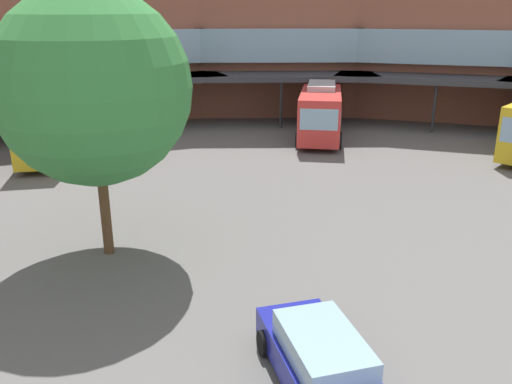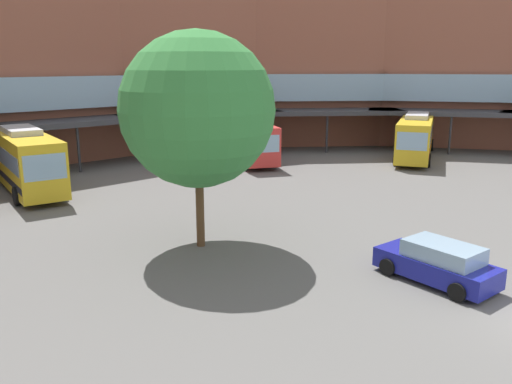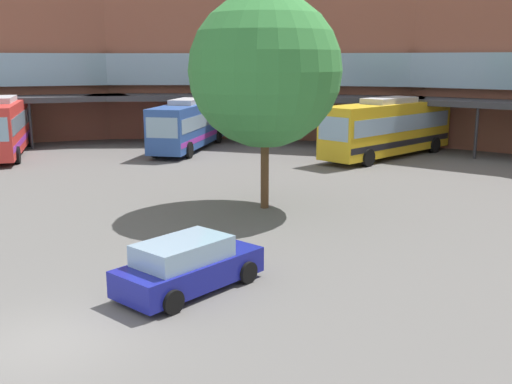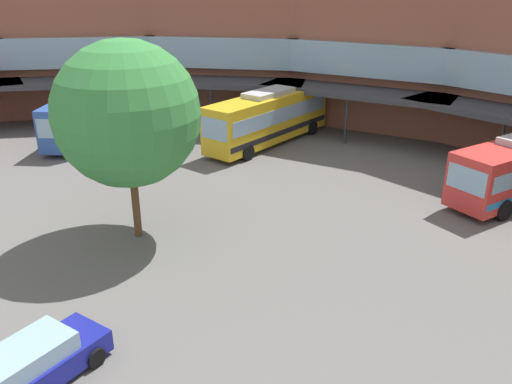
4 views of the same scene
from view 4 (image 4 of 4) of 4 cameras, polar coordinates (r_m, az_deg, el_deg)
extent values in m
cylinder|color=#2D2D33|center=(35.76, 25.04, 4.37)|extent=(0.20, 0.20, 3.55)
cube|color=#93543F|center=(44.59, 13.45, 18.41)|extent=(14.37, 6.00, 17.73)
cube|color=#8CADC6|center=(44.33, 12.84, 14.27)|extent=(12.94, 6.24, 2.48)
cube|color=#38383D|center=(40.54, 10.72, 10.65)|extent=(14.37, 4.00, 0.40)
cylinder|color=#2D2D33|center=(39.47, 9.76, 7.74)|extent=(0.20, 0.20, 3.55)
cube|color=#93543F|center=(47.90, -3.06, 19.20)|extent=(15.55, 10.36, 17.73)
cube|color=#8CADC6|center=(47.61, -3.15, 15.32)|extent=(14.26, 10.12, 2.48)
cube|color=#38383D|center=(43.72, -4.41, 11.81)|extent=(14.89, 8.47, 0.40)
cylinder|color=#2D2D33|center=(42.58, -4.87, 9.07)|extent=(0.20, 0.20, 3.55)
cube|color=#93543F|center=(50.39, -18.80, 18.28)|extent=(15.02, 13.58, 17.73)
cube|color=#8CADC6|center=(50.08, -18.44, 14.61)|extent=(14.03, 12.89, 2.48)
cube|color=#38383D|center=(46.10, -18.90, 11.25)|extent=(13.79, 12.01, 0.40)
cylinder|color=#2D2D33|center=(44.90, -18.92, 8.65)|extent=(0.20, 0.20, 3.55)
cube|color=gold|center=(38.82, 1.38, 8.14)|extent=(4.42, 12.04, 3.27)
cube|color=#8CADC6|center=(38.73, 1.39, 8.70)|extent=(4.35, 11.35, 1.05)
cube|color=black|center=(39.06, 1.37, 6.84)|extent=(4.40, 11.81, 0.39)
cube|color=#8CADC6|center=(34.39, -4.53, 6.85)|extent=(2.24, 0.48, 1.44)
cube|color=#B2B2B7|center=(38.41, 1.41, 10.76)|extent=(2.45, 4.47, 0.36)
cylinder|color=black|center=(35.44, -0.90, 4.31)|extent=(0.47, 1.13, 1.10)
cylinder|color=black|center=(37.04, -3.98, 5.06)|extent=(0.47, 1.13, 1.10)
cylinder|color=black|center=(41.69, 6.13, 6.99)|extent=(0.47, 1.13, 1.10)
cylinder|color=black|center=(43.05, 3.24, 7.58)|extent=(0.47, 1.13, 1.10)
cube|color=#8CADC6|center=(28.36, 21.99, 1.28)|extent=(2.05, 1.18, 1.28)
cylinder|color=black|center=(29.57, 25.38, -1.80)|extent=(0.79, 1.11, 1.10)
cylinder|color=black|center=(30.84, 21.45, -0.18)|extent=(0.79, 1.11, 1.10)
cube|color=#2D519E|center=(42.42, -18.24, 8.06)|extent=(6.77, 10.90, 2.98)
cube|color=#8CADC6|center=(42.34, -18.29, 8.53)|extent=(6.54, 10.33, 0.95)
cube|color=purple|center=(42.62, -18.10, 6.98)|extent=(6.70, 10.72, 0.36)
cube|color=#8CADC6|center=(37.57, -21.28, 6.44)|extent=(1.98, 1.00, 1.31)
cube|color=#B2B2B7|center=(42.07, -18.51, 10.26)|extent=(3.18, 4.27, 0.36)
cylinder|color=black|center=(39.00, -18.32, 4.86)|extent=(0.73, 1.12, 1.10)
cylinder|color=black|center=(39.98, -21.53, 4.84)|extent=(0.73, 1.12, 1.10)
cylinder|color=black|center=(45.66, -14.94, 7.73)|extent=(0.73, 1.12, 1.10)
cylinder|color=black|center=(46.50, -17.78, 7.68)|extent=(0.73, 1.12, 1.10)
cube|color=navy|center=(18.15, -22.67, -17.21)|extent=(2.16, 4.53, 0.75)
cube|color=#8CADC6|center=(17.65, -23.69, -15.87)|extent=(1.80, 2.76, 0.60)
cylinder|color=black|center=(19.50, -20.55, -14.63)|extent=(0.27, 0.68, 0.66)
cylinder|color=black|center=(18.29, -17.03, -16.87)|extent=(0.27, 0.68, 0.66)
cylinder|color=brown|center=(25.15, -13.03, -0.39)|extent=(0.36, 0.36, 4.19)
sphere|color=#38843D|center=(23.94, -13.85, 8.22)|extent=(6.53, 6.53, 6.53)
camera|label=1|loc=(17.38, -63.80, -0.71)|focal=37.40mm
camera|label=2|loc=(29.60, -61.82, 3.27)|focal=36.97mm
camera|label=3|loc=(6.58, -106.07, -64.31)|focal=41.78mm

